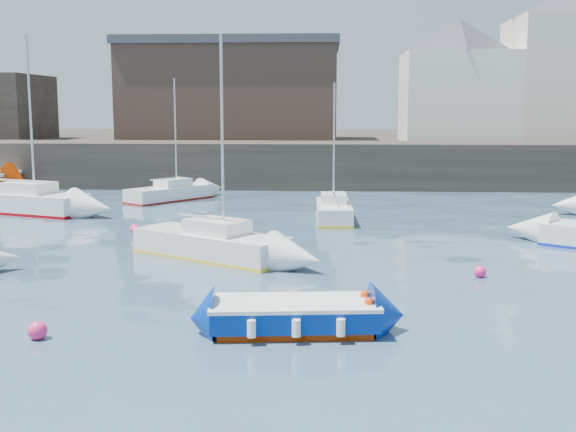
# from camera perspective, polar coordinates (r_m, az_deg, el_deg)

# --- Properties ---
(water) EXTENTS (220.00, 220.00, 0.00)m
(water) POSITION_cam_1_polar(r_m,az_deg,el_deg) (14.54, -2.65, -13.06)
(water) COLOR #2D4760
(water) RESTS_ON ground
(quay_wall) EXTENTS (90.00, 5.00, 3.00)m
(quay_wall) POSITION_cam_1_polar(r_m,az_deg,el_deg) (48.61, 1.48, 4.07)
(quay_wall) COLOR #28231E
(quay_wall) RESTS_ON ground
(land_strip) EXTENTS (90.00, 32.00, 2.80)m
(land_strip) POSITION_cam_1_polar(r_m,az_deg,el_deg) (66.57, 1.93, 5.22)
(land_strip) COLOR #28231E
(land_strip) RESTS_ON ground
(bldg_east_d) EXTENTS (11.14, 11.14, 8.95)m
(bldg_east_d) POSITION_cam_1_polar(r_m,az_deg,el_deg) (55.81, 13.27, 10.47)
(bldg_east_d) COLOR white
(bldg_east_d) RESTS_ON land_strip
(warehouse) EXTENTS (16.40, 10.40, 7.60)m
(warehouse) POSITION_cam_1_polar(r_m,az_deg,el_deg) (56.93, -4.40, 9.88)
(warehouse) COLOR #3D2D26
(warehouse) RESTS_ON land_strip
(blue_dinghy) EXTENTS (4.19, 2.29, 0.77)m
(blue_dinghy) POSITION_cam_1_polar(r_m,az_deg,el_deg) (17.46, 0.49, -7.81)
(blue_dinghy) COLOR #962700
(blue_dinghy) RESTS_ON ground
(sailboat_b) EXTENTS (6.17, 4.93, 7.83)m
(sailboat_b) POSITION_cam_1_polar(r_m,az_deg,el_deg) (26.02, -6.05, -2.18)
(sailboat_b) COLOR white
(sailboat_b) RESTS_ON ground
(sailboat_e) EXTENTS (7.23, 4.43, 8.87)m
(sailboat_e) POSITION_cam_1_polar(r_m,az_deg,el_deg) (39.10, -20.05, 1.08)
(sailboat_e) COLOR white
(sailboat_e) RESTS_ON ground
(sailboat_f) EXTENTS (1.76, 5.04, 6.49)m
(sailboat_f) POSITION_cam_1_polar(r_m,az_deg,el_deg) (34.50, 3.63, 0.43)
(sailboat_f) COLOR white
(sailboat_f) RESTS_ON ground
(sailboat_h) EXTENTS (4.65, 5.36, 6.97)m
(sailboat_h) POSITION_cam_1_polar(r_m,az_deg,el_deg) (42.17, -9.30, 1.83)
(sailboat_h) COLOR white
(sailboat_h) RESTS_ON ground
(buoy_near) EXTENTS (0.45, 0.45, 0.45)m
(buoy_near) POSITION_cam_1_polar(r_m,az_deg,el_deg) (18.06, -19.15, -9.17)
(buoy_near) COLOR #FF2578
(buoy_near) RESTS_ON ground
(buoy_mid) EXTENTS (0.38, 0.38, 0.38)m
(buoy_mid) POSITION_cam_1_polar(r_m,az_deg,el_deg) (23.82, 14.93, -4.69)
(buoy_mid) COLOR #FF2578
(buoy_mid) RESTS_ON ground
(buoy_far) EXTENTS (0.46, 0.46, 0.46)m
(buoy_far) POSITION_cam_1_polar(r_m,az_deg,el_deg) (31.35, -11.96, -1.41)
(buoy_far) COLOR #FF2578
(buoy_far) RESTS_ON ground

